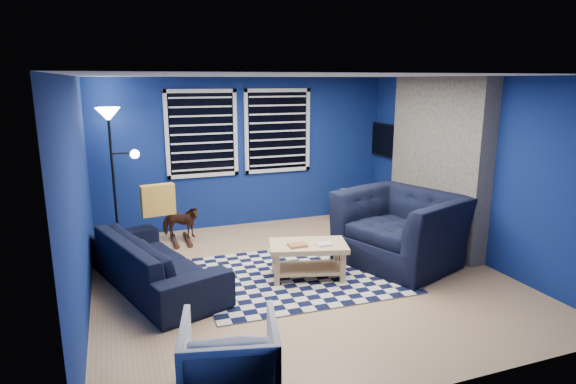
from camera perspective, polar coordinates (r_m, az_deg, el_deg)
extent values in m
plane|color=tan|center=(6.24, 1.52, -10.00)|extent=(5.00, 5.00, 0.00)
plane|color=white|center=(5.74, 1.67, 13.62)|extent=(5.00, 5.00, 0.00)
plane|color=navy|center=(8.20, -4.95, 4.68)|extent=(5.00, 0.00, 5.00)
plane|color=navy|center=(5.47, -23.52, -0.67)|extent=(0.00, 5.00, 5.00)
plane|color=navy|center=(7.16, 20.52, 2.65)|extent=(0.00, 5.00, 5.00)
cube|color=gray|center=(7.46, 17.27, 3.29)|extent=(0.26, 2.00, 2.50)
cube|color=black|center=(7.58, 15.97, -3.48)|extent=(0.04, 0.70, 0.60)
cube|color=gray|center=(7.60, 15.02, -5.83)|extent=(0.50, 1.20, 0.08)
cube|color=black|center=(7.97, -10.20, 6.81)|extent=(1.05, 0.02, 1.30)
cube|color=white|center=(7.92, -10.39, 11.70)|extent=(1.17, 0.05, 0.06)
cube|color=white|center=(8.06, -9.99, 2.00)|extent=(1.17, 0.05, 0.06)
cube|color=black|center=(8.30, -1.26, 7.26)|extent=(1.05, 0.02, 1.30)
cube|color=white|center=(8.24, -1.26, 11.96)|extent=(1.17, 0.05, 0.06)
cube|color=white|center=(8.38, -1.22, 2.63)|extent=(1.17, 0.05, 0.06)
cube|color=black|center=(8.71, 11.78, 5.94)|extent=(0.06, 1.00, 0.58)
cube|color=black|center=(8.69, 11.58, 5.94)|extent=(0.01, 0.92, 0.50)
cube|color=black|center=(6.28, 1.40, -9.76)|extent=(2.56, 2.07, 0.02)
imported|color=black|center=(6.06, -15.47, -7.89)|extent=(2.39, 1.52, 0.65)
imported|color=black|center=(6.71, 13.22, -4.27)|extent=(1.86, 1.75, 0.97)
imported|color=gray|center=(3.96, -6.92, -19.19)|extent=(0.89, 0.90, 0.68)
imported|color=#432415|center=(7.56, -12.65, -3.52)|extent=(0.50, 0.66, 0.51)
cube|color=#D9B37A|center=(6.06, 2.38, -6.40)|extent=(1.07, 0.79, 0.06)
cube|color=#D9B37A|center=(6.16, 2.35, -9.02)|extent=(0.97, 0.68, 0.03)
cube|color=#B86534|center=(5.94, 1.15, -6.32)|extent=(0.25, 0.21, 0.03)
cube|color=silver|center=(5.99, 4.28, -6.19)|extent=(0.21, 0.17, 0.03)
cube|color=#D9B37A|center=(5.82, -0.56, -9.61)|extent=(0.08, 0.08, 0.38)
cube|color=#D9B37A|center=(6.12, 6.69, -8.53)|extent=(0.08, 0.08, 0.38)
cube|color=#D9B37A|center=(6.19, -1.91, -8.17)|extent=(0.08, 0.08, 0.38)
cube|color=#D9B37A|center=(6.47, 4.97, -7.24)|extent=(0.08, 0.08, 0.38)
cube|color=#D9B37A|center=(8.51, 7.61, -1.95)|extent=(0.61, 0.42, 0.51)
cube|color=black|center=(8.51, 7.61, -1.95)|extent=(0.53, 0.37, 0.40)
cube|color=#ACF01C|center=(8.43, 7.67, 0.01)|extent=(0.35, 0.27, 0.09)
cylinder|color=black|center=(7.81, -19.41, -5.79)|extent=(0.26, 0.26, 0.03)
cylinder|color=black|center=(7.57, -19.96, 1.09)|extent=(0.04, 0.04, 1.93)
cone|color=white|center=(7.44, -20.56, 8.61)|extent=(0.35, 0.35, 0.19)
sphere|color=white|center=(7.45, -17.70, 4.30)|extent=(0.13, 0.13, 0.13)
cube|color=gold|center=(6.76, -15.16, -0.92)|extent=(0.46, 0.20, 0.43)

